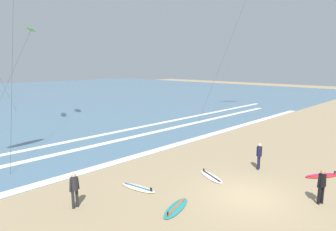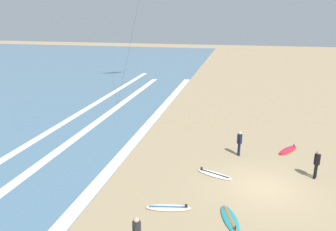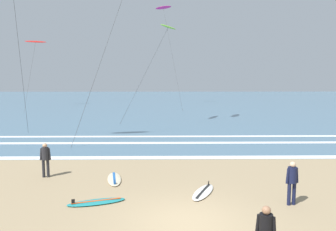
{
  "view_description": "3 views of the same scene",
  "coord_description": "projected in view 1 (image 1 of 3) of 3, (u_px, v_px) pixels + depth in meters",
  "views": [
    {
      "loc": [
        -12.09,
        -6.39,
        6.23
      ],
      "look_at": [
        -0.43,
        4.77,
        3.41
      ],
      "focal_mm": 31.53,
      "sensor_mm": 36.0,
      "label": 1
    },
    {
      "loc": [
        -16.0,
        1.57,
        8.64
      ],
      "look_at": [
        1.46,
        5.42,
        3.09
      ],
      "focal_mm": 35.46,
      "sensor_mm": 36.0,
      "label": 2
    },
    {
      "loc": [
        -0.76,
        -10.27,
        4.59
      ],
      "look_at": [
        -0.53,
        5.35,
        2.81
      ],
      "focal_mm": 35.9,
      "sensor_mm": 36.0,
      "label": 3
    }
  ],
  "objects": [
    {
      "name": "surfer_background_far",
      "position": [
        322.0,
        184.0,
        13.17
      ],
      "size": [
        0.5,
        0.32,
        1.6
      ],
      "color": "black",
      "rests_on": "ground"
    },
    {
      "name": "wave_foam_mid_break",
      "position": [
        102.0,
        144.0,
        23.24
      ],
      "size": [
        52.99,
        0.65,
        0.01
      ],
      "primitive_type": "cube",
      "color": "white",
      "rests_on": "ocean_surface"
    },
    {
      "name": "surfboard_left_pile",
      "position": [
        322.0,
        176.0,
        16.55
      ],
      "size": [
        2.08,
        1.66,
        0.25
      ],
      "color": "red",
      "rests_on": "ground"
    },
    {
      "name": "wave_foam_shoreline",
      "position": [
        117.0,
        162.0,
        18.98
      ],
      "size": [
        58.18,
        0.75,
        0.01
      ],
      "primitive_type": "cube",
      "color": "white",
      "rests_on": "ocean_surface"
    },
    {
      "name": "ground_plane",
      "position": [
        246.0,
        197.0,
        14.03
      ],
      "size": [
        160.0,
        160.0,
        0.0
      ],
      "primitive_type": "plane",
      "color": "#9E8763"
    },
    {
      "name": "surfer_right_near",
      "position": [
        74.0,
        187.0,
        12.81
      ],
      "size": [
        0.51,
        0.32,
        1.6
      ],
      "color": "#232328",
      "rests_on": "ground"
    },
    {
      "name": "surfboard_near_water",
      "position": [
        176.0,
        208.0,
        12.84
      ],
      "size": [
        2.18,
        1.22,
        0.25
      ],
      "color": "teal",
      "rests_on": "ground"
    },
    {
      "name": "surfboard_right_spare",
      "position": [
        138.0,
        188.0,
        14.93
      ],
      "size": [
        0.95,
        2.17,
        0.25
      ],
      "color": "beige",
      "rests_on": "ground"
    },
    {
      "name": "surfer_left_near",
      "position": [
        259.0,
        154.0,
        17.54
      ],
      "size": [
        0.52,
        0.32,
        1.6
      ],
      "color": "#141938",
      "rests_on": "ground"
    },
    {
      "name": "wave_foam_outer_break",
      "position": [
        96.0,
        136.0,
        25.8
      ],
      "size": [
        59.26,
        0.61,
        0.01
      ],
      "primitive_type": "cube",
      "color": "white",
      "rests_on": "ocean_surface"
    },
    {
      "name": "surfboard_foreground_flat",
      "position": [
        211.0,
        177.0,
        16.41
      ],
      "size": [
        1.37,
        2.17,
        0.25
      ],
      "color": "silver",
      "rests_on": "ground"
    },
    {
      "name": "kite_lime_far_right",
      "position": [
        31.0,
        30.0,
        27.79
      ],
      "size": [
        5.85,
        3.22,
        9.64
      ],
      "color": "#70C628",
      "rests_on": "ground"
    }
  ]
}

